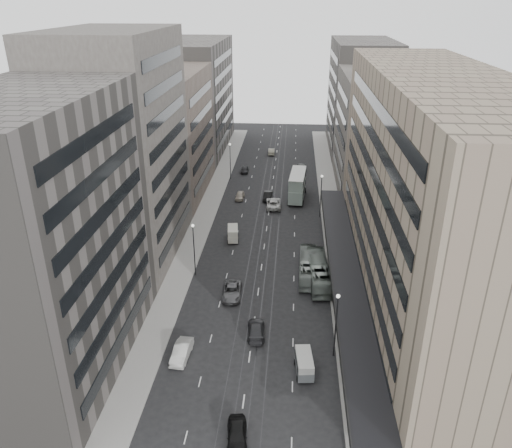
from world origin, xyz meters
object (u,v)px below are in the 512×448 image
(double_decker, at_px, (297,185))
(vw_microbus, at_px, (304,363))
(panel_van, at_px, (233,233))
(sedan_2, at_px, (232,291))
(sedan_1, at_px, (182,352))
(bus_near, at_px, (318,272))
(sedan_0, at_px, (237,435))
(pedestrian, at_px, (352,361))
(bus_far, at_px, (308,267))

(double_decker, height_order, vw_microbus, double_decker)
(panel_van, relative_size, sedan_2, 0.72)
(panel_van, height_order, sedan_1, panel_van)
(bus_near, bearing_deg, sedan_1, 44.63)
(double_decker, distance_m, sedan_2, 38.49)
(sedan_0, bearing_deg, sedan_1, 117.36)
(vw_microbus, distance_m, sedan_2, 17.70)
(vw_microbus, xyz_separation_m, panel_van, (-11.70, 32.00, 0.08))
(panel_van, xyz_separation_m, sedan_1, (-2.30, -30.54, -0.51))
(sedan_0, height_order, sedan_2, sedan_0)
(sedan_1, distance_m, pedestrian, 19.33)
(bus_near, height_order, sedan_0, bus_near)
(bus_near, distance_m, panel_van, 18.72)
(sedan_0, xyz_separation_m, sedan_2, (-3.46, 24.69, -0.04))
(sedan_1, relative_size, pedestrian, 2.60)
(sedan_0, xyz_separation_m, pedestrian, (11.64, 10.83, 0.29))
(sedan_0, distance_m, pedestrian, 15.91)
(double_decker, height_order, sedan_1, double_decker)
(bus_near, height_order, double_decker, double_decker)
(sedan_0, bearing_deg, panel_van, 90.75)
(double_decker, xyz_separation_m, sedan_2, (-8.94, -37.37, -2.23))
(sedan_2, xyz_separation_m, pedestrian, (15.10, -13.86, 0.32))
(double_decker, distance_m, pedestrian, 51.63)
(sedan_1, height_order, pedestrian, pedestrian)
(sedan_1, bearing_deg, sedan_2, 75.92)
(bus_near, relative_size, double_decker, 1.12)
(bus_near, xyz_separation_m, sedan_0, (-8.60, -29.50, -0.81))
(vw_microbus, distance_m, panel_van, 34.08)
(panel_van, relative_size, sedan_1, 0.82)
(bus_near, distance_m, pedestrian, 18.92)
(double_decker, relative_size, sedan_2, 1.89)
(bus_near, bearing_deg, pedestrian, 95.88)
(bus_far, bearing_deg, sedan_0, 78.25)
(bus_near, xyz_separation_m, sedan_1, (-16.27, -18.08, -0.81))
(vw_microbus, distance_m, pedestrian, 5.38)
(bus_near, bearing_deg, sedan_0, 70.37)
(vw_microbus, height_order, sedan_1, vw_microbus)
(bus_far, distance_m, sedan_0, 31.85)
(double_decker, bearing_deg, pedestrian, -78.67)
(double_decker, height_order, sedan_2, double_decker)
(vw_microbus, bearing_deg, double_decker, 84.93)
(bus_far, height_order, sedan_2, bus_far)
(pedestrian, bearing_deg, panel_van, -70.79)
(vw_microbus, relative_size, sedan_1, 0.88)
(bus_far, xyz_separation_m, sedan_2, (-10.60, -6.34, -0.74))
(vw_microbus, bearing_deg, sedan_1, 168.04)
(bus_far, relative_size, pedestrian, 5.77)
(bus_near, bearing_deg, bus_far, -49.91)
(panel_van, height_order, sedan_2, panel_van)
(bus_near, height_order, pedestrian, bus_near)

